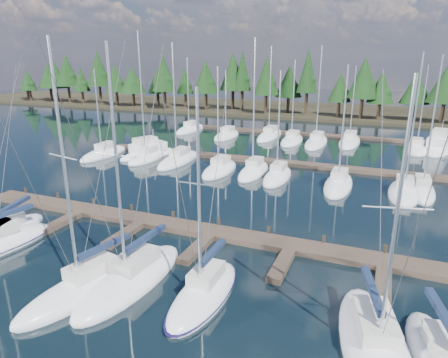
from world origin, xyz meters
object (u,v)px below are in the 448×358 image
at_px(main_dock, 210,235).
at_px(front_sailboat_3, 132,279).
at_px(motor_yacht_left, 148,153).
at_px(front_sailboat_0, 2,240).
at_px(motor_yacht_right, 438,147).
at_px(front_sailboat_2, 87,287).
at_px(front_sailboat_5, 375,347).
at_px(front_sailboat_4, 204,294).

height_order(main_dock, front_sailboat_3, front_sailboat_3).
relative_size(main_dock, motor_yacht_left, 4.89).
distance_m(front_sailboat_0, motor_yacht_right, 54.75).
relative_size(front_sailboat_2, front_sailboat_3, 1.01).
xyz_separation_m(front_sailboat_3, front_sailboat_5, (13.57, -0.69, -0.01)).
bearing_deg(motor_yacht_left, front_sailboat_3, -59.22).
xyz_separation_m(front_sailboat_2, front_sailboat_4, (6.47, 1.95, -0.01)).
height_order(front_sailboat_2, motor_yacht_left, front_sailboat_2).
bearing_deg(front_sailboat_3, front_sailboat_5, -2.90).
bearing_deg(main_dock, front_sailboat_0, -154.27).
xyz_separation_m(front_sailboat_0, front_sailboat_5, (25.19, -1.56, -0.01)).
xyz_separation_m(front_sailboat_2, front_sailboat_3, (1.86, 1.73, -0.01)).
relative_size(front_sailboat_4, motor_yacht_right, 1.15).
distance_m(front_sailboat_3, motor_yacht_right, 49.74).
bearing_deg(front_sailboat_2, front_sailboat_4, 16.76).
distance_m(main_dock, front_sailboat_0, 14.87).
bearing_deg(front_sailboat_5, front_sailboat_0, 176.46).
bearing_deg(motor_yacht_left, motor_yacht_right, 26.83).
xyz_separation_m(front_sailboat_0, front_sailboat_3, (11.62, -0.87, -0.00)).
bearing_deg(motor_yacht_left, front_sailboat_5, -43.11).
height_order(main_dock, motor_yacht_right, motor_yacht_right).
distance_m(front_sailboat_0, front_sailboat_2, 10.10).
height_order(front_sailboat_4, motor_yacht_right, front_sailboat_4).
bearing_deg(front_sailboat_4, motor_yacht_left, 127.65).
bearing_deg(front_sailboat_3, main_dock, 76.34).
bearing_deg(front_sailboat_5, front_sailboat_4, 174.23).
height_order(front_sailboat_3, motor_yacht_left, front_sailboat_3).
bearing_deg(motor_yacht_left, front_sailboat_0, -80.16).
height_order(front_sailboat_2, front_sailboat_3, front_sailboat_2).
bearing_deg(motor_yacht_left, front_sailboat_2, -63.64).
bearing_deg(front_sailboat_5, front_sailboat_2, -176.13).
relative_size(front_sailboat_3, front_sailboat_4, 1.17).
bearing_deg(front_sailboat_4, front_sailboat_2, -163.24).
relative_size(front_sailboat_4, front_sailboat_5, 0.94).
relative_size(front_sailboat_0, front_sailboat_5, 1.00).
height_order(front_sailboat_0, front_sailboat_5, front_sailboat_5).
xyz_separation_m(front_sailboat_0, front_sailboat_4, (16.23, -0.65, -0.00)).
relative_size(front_sailboat_5, motor_yacht_left, 1.46).
relative_size(main_dock, front_sailboat_3, 3.06).
xyz_separation_m(front_sailboat_5, motor_yacht_left, (-29.75, 27.85, 0.20)).
bearing_deg(front_sailboat_2, front_sailboat_5, 3.87).
xyz_separation_m(motor_yacht_left, motor_yacht_right, (36.27, 18.34, 0.08)).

